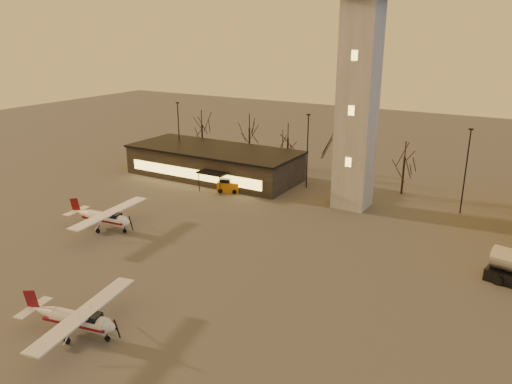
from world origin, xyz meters
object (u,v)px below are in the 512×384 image
control_tower (360,70)px  service_cart (228,187)px  terminal (214,162)px  cessna_front (82,323)px  cessna_rear (108,221)px

control_tower → service_cart: 22.68m
control_tower → terminal: bearing=174.9°
control_tower → service_cart: size_ratio=9.98×
cessna_front → cessna_rear: size_ratio=0.95×
terminal → service_cart: size_ratio=7.78×
terminal → cessna_front: bearing=-68.0°
service_cart → terminal: bearing=120.1°
service_cart → cessna_rear: bearing=-121.3°
cessna_front → service_cart: cessna_front is taller
terminal → cessna_rear: size_ratio=2.30×
control_tower → service_cart: bearing=-169.4°
cessna_rear → service_cart: cessna_rear is taller
cessna_front → cessna_rear: 20.08m
terminal → service_cart: bearing=-40.6°
cessna_front → service_cart: size_ratio=3.20×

